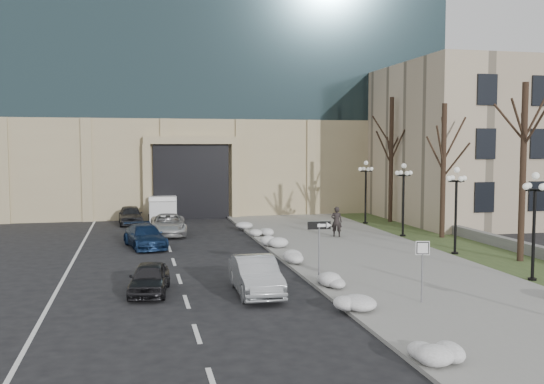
{
  "coord_description": "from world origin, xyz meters",
  "views": [
    {
      "loc": [
        -8.26,
        -16.61,
        5.89
      ],
      "look_at": [
        -1.48,
        13.64,
        3.5
      ],
      "focal_mm": 40.0,
      "sensor_mm": 36.0,
      "label": 1
    }
  ],
  "objects_px": {
    "car_e": "(130,215)",
    "lamppost_a": "(534,212)",
    "lamppost_b": "(456,199)",
    "lamppost_d": "(366,184)",
    "lamppost_c": "(404,190)",
    "car_b": "(256,276)",
    "keep_sign": "(422,258)",
    "box_truck": "(162,207)",
    "one_way_sign": "(323,233)",
    "car_a": "(149,278)",
    "car_d": "(168,225)",
    "pedestrian": "(337,222)",
    "car_c": "(145,236)"
  },
  "relations": [
    {
      "from": "lamppost_b",
      "to": "box_truck",
      "type": "bearing_deg",
      "value": 126.3
    },
    {
      "from": "car_a",
      "to": "car_e",
      "type": "bearing_deg",
      "value": 99.89
    },
    {
      "from": "car_d",
      "to": "pedestrian",
      "type": "distance_m",
      "value": 11.03
    },
    {
      "from": "car_d",
      "to": "lamppost_b",
      "type": "height_order",
      "value": "lamppost_b"
    },
    {
      "from": "car_c",
      "to": "lamppost_d",
      "type": "bearing_deg",
      "value": 10.42
    },
    {
      "from": "pedestrian",
      "to": "lamppost_d",
      "type": "xyz_separation_m",
      "value": [
        4.24,
        5.86,
        2.0
      ]
    },
    {
      "from": "car_a",
      "to": "lamppost_c",
      "type": "height_order",
      "value": "lamppost_c"
    },
    {
      "from": "pedestrian",
      "to": "lamppost_c",
      "type": "height_order",
      "value": "lamppost_c"
    },
    {
      "from": "car_c",
      "to": "car_e",
      "type": "height_order",
      "value": "car_e"
    },
    {
      "from": "car_d",
      "to": "car_b",
      "type": "bearing_deg",
      "value": -79.28
    },
    {
      "from": "lamppost_b",
      "to": "lamppost_d",
      "type": "xyz_separation_m",
      "value": [
        0.0,
        13.0,
        0.0
      ]
    },
    {
      "from": "car_b",
      "to": "pedestrian",
      "type": "distance_m",
      "value": 15.17
    },
    {
      "from": "lamppost_d",
      "to": "pedestrian",
      "type": "bearing_deg",
      "value": -125.88
    },
    {
      "from": "car_e",
      "to": "one_way_sign",
      "type": "bearing_deg",
      "value": -73.01
    },
    {
      "from": "car_e",
      "to": "lamppost_c",
      "type": "bearing_deg",
      "value": -34.4
    },
    {
      "from": "box_truck",
      "to": "one_way_sign",
      "type": "xyz_separation_m",
      "value": [
        5.55,
        -25.1,
        1.33
      ]
    },
    {
      "from": "one_way_sign",
      "to": "lamppost_c",
      "type": "distance_m",
      "value": 14.85
    },
    {
      "from": "pedestrian",
      "to": "keep_sign",
      "type": "distance_m",
      "value": 16.22
    },
    {
      "from": "car_d",
      "to": "lamppost_b",
      "type": "relative_size",
      "value": 1.04
    },
    {
      "from": "box_truck",
      "to": "one_way_sign",
      "type": "relative_size",
      "value": 2.23
    },
    {
      "from": "lamppost_c",
      "to": "car_b",
      "type": "bearing_deg",
      "value": -134.11
    },
    {
      "from": "box_truck",
      "to": "car_a",
      "type": "bearing_deg",
      "value": -92.08
    },
    {
      "from": "lamppost_b",
      "to": "lamppost_c",
      "type": "distance_m",
      "value": 6.5
    },
    {
      "from": "car_a",
      "to": "box_truck",
      "type": "height_order",
      "value": "box_truck"
    },
    {
      "from": "lamppost_a",
      "to": "pedestrian",
      "type": "bearing_deg",
      "value": 107.27
    },
    {
      "from": "car_b",
      "to": "keep_sign",
      "type": "relative_size",
      "value": 1.88
    },
    {
      "from": "car_d",
      "to": "lamppost_c",
      "type": "xyz_separation_m",
      "value": [
        14.6,
        -4.42,
        2.38
      ]
    },
    {
      "from": "car_d",
      "to": "one_way_sign",
      "type": "bearing_deg",
      "value": -69.04
    },
    {
      "from": "car_e",
      "to": "lamppost_d",
      "type": "relative_size",
      "value": 0.88
    },
    {
      "from": "box_truck",
      "to": "lamppost_d",
      "type": "relative_size",
      "value": 1.29
    },
    {
      "from": "car_b",
      "to": "one_way_sign",
      "type": "bearing_deg",
      "value": 12.47
    },
    {
      "from": "car_e",
      "to": "keep_sign",
      "type": "relative_size",
      "value": 1.74
    },
    {
      "from": "box_truck",
      "to": "lamppost_c",
      "type": "xyz_separation_m",
      "value": [
        14.58,
        -13.35,
        2.14
      ]
    },
    {
      "from": "car_e",
      "to": "pedestrian",
      "type": "xyz_separation_m",
      "value": [
        12.82,
        -9.83,
        0.36
      ]
    },
    {
      "from": "lamppost_c",
      "to": "one_way_sign",
      "type": "bearing_deg",
      "value": -127.54
    },
    {
      "from": "pedestrian",
      "to": "lamppost_d",
      "type": "distance_m",
      "value": 7.51
    },
    {
      "from": "car_b",
      "to": "keep_sign",
      "type": "distance_m",
      "value": 6.48
    },
    {
      "from": "keep_sign",
      "to": "car_b",
      "type": "bearing_deg",
      "value": 165.23
    },
    {
      "from": "lamppost_b",
      "to": "lamppost_c",
      "type": "bearing_deg",
      "value": 90.0
    },
    {
      "from": "pedestrian",
      "to": "lamppost_d",
      "type": "relative_size",
      "value": 0.4
    },
    {
      "from": "box_truck",
      "to": "lamppost_c",
      "type": "bearing_deg",
      "value": -40.98
    },
    {
      "from": "car_a",
      "to": "car_b",
      "type": "relative_size",
      "value": 0.8
    },
    {
      "from": "car_d",
      "to": "keep_sign",
      "type": "xyz_separation_m",
      "value": [
        8.22,
        -19.85,
        1.07
      ]
    },
    {
      "from": "car_b",
      "to": "lamppost_c",
      "type": "distance_m",
      "value": 17.41
    },
    {
      "from": "car_e",
      "to": "lamppost_a",
      "type": "bearing_deg",
      "value": -56.86
    },
    {
      "from": "pedestrian",
      "to": "keep_sign",
      "type": "bearing_deg",
      "value": 104.78
    },
    {
      "from": "car_b",
      "to": "car_e",
      "type": "relative_size",
      "value": 1.08
    },
    {
      "from": "car_e",
      "to": "lamppost_a",
      "type": "xyz_separation_m",
      "value": [
        17.06,
        -23.47,
        2.36
      ]
    },
    {
      "from": "car_d",
      "to": "lamppost_b",
      "type": "xyz_separation_m",
      "value": [
        14.6,
        -10.92,
        2.38
      ]
    },
    {
      "from": "lamppost_b",
      "to": "lamppost_a",
      "type": "bearing_deg",
      "value": -90.0
    }
  ]
}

